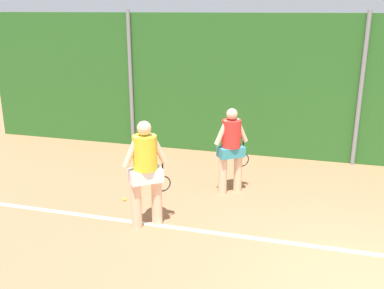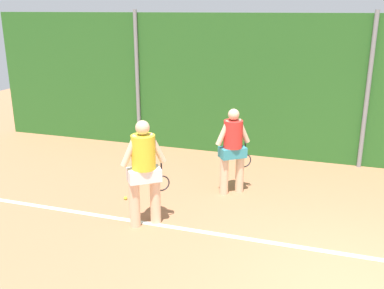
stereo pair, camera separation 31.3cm
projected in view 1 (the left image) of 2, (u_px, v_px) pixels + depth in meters
ground_plane at (368, 237)px, 7.04m from camera, size 29.71×29.71×0.00m
hedge_fence_backdrop at (360, 91)px, 9.95m from camera, size 19.31×0.25×3.43m
fence_post_left at (131, 81)px, 11.20m from camera, size 0.10×0.10×3.50m
fence_post_center at (361, 91)px, 9.78m from camera, size 0.10×0.10×3.50m
court_baseline_paint at (371, 254)px, 6.54m from camera, size 14.11×0.10×0.01m
player_foreground_near at (146, 169)px, 7.11m from camera, size 0.66×0.61×1.83m
player_midcourt at (231, 146)px, 8.48m from camera, size 0.63×0.58×1.72m
tennis_ball_1 at (124, 199)px, 8.34m from camera, size 0.07×0.07×0.07m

